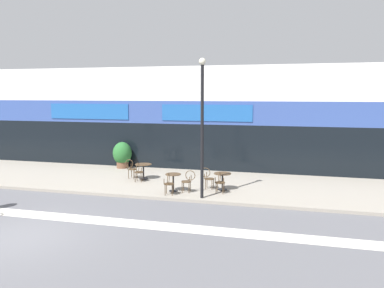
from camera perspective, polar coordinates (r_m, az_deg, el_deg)
The scene contains 15 objects.
ground_plane at distance 12.17m, azimuth -24.68°, elevation -12.68°, with size 120.00×120.00×0.00m, color #5B5B60.
sidewalk_slab at distance 18.10m, azimuth -10.14°, elevation -5.32°, with size 40.00×5.50×0.12m, color gray.
storefront_facade at distance 22.07m, azimuth -5.25°, elevation 4.12°, with size 40.00×4.06×5.51m.
bike_lane_stripe at distance 13.53m, azimuth -19.82°, elevation -10.37°, with size 36.00×0.70×0.01m, color silver.
bistro_table_0 at distance 17.69m, azimuth -7.41°, elevation -3.68°, with size 0.77×0.77×0.71m.
bistro_table_1 at distance 15.37m, azimuth -2.88°, elevation -5.35°, with size 0.64×0.64×0.72m.
bistro_table_2 at distance 15.63m, azimuth 4.66°, elevation -5.17°, with size 0.72×0.72×0.70m.
cafe_chair_0_near at distance 17.12m, azimuth -8.17°, elevation -4.05°, with size 0.43×0.59×0.90m.
cafe_chair_0_side at distance 17.93m, azimuth -9.27°, elevation -3.54°, with size 0.59×0.44×0.90m.
cafe_chair_1_near at distance 14.79m, azimuth -3.56°, elevation -5.85°, with size 0.45×0.60×0.90m.
cafe_chair_1_side at distance 15.21m, azimuth -0.61°, elevation -5.46°, with size 0.59×0.42×0.90m.
cafe_chair_2_near at distance 15.03m, azimuth 4.26°, elevation -5.64°, with size 0.40×0.58×0.90m.
cafe_chair_2_side at distance 15.74m, azimuth 2.41°, elevation -5.01°, with size 0.58×0.42×0.90m.
planter_pot at distance 20.48m, azimuth -10.57°, elevation -1.56°, with size 1.01×1.01×1.40m.
lamp_post at distance 14.00m, azimuth 1.56°, elevation 3.85°, with size 0.26×0.26×5.27m.
Camera 1 is at (7.35, -8.80, 4.08)m, focal length 35.00 mm.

